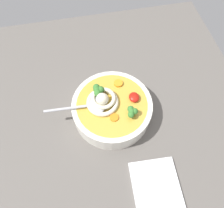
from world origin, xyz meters
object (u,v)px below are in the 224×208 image
soup_bowl (112,109)px  soup_spoon (93,105)px  noodle_pile (103,100)px  folded_napkin (157,189)px

soup_bowl → soup_spoon: soup_spoon is taller
soup_bowl → noodle_pile: (0.99, 2.48, 4.31)cm
noodle_pile → folded_napkin: size_ratio=0.66×
soup_bowl → noodle_pile: 5.07cm
folded_napkin → soup_bowl: bearing=16.3°
soup_bowl → soup_spoon: 6.69cm
noodle_pile → folded_napkin: 27.64cm
soup_bowl → soup_spoon: bearing=87.0°
soup_bowl → noodle_pile: size_ratio=2.31×
noodle_pile → folded_napkin: bearing=-159.2°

